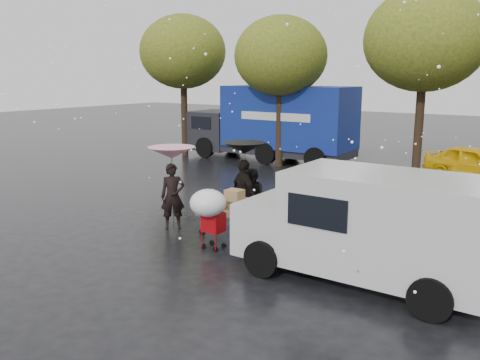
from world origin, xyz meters
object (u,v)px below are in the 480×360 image
Objects in this scene: white_van at (368,225)px; person_black at (244,195)px; vendor_cart at (231,209)px; blue_truck at (273,123)px; yellow_taxi at (476,163)px; person_pink at (173,196)px; shopping_cart at (209,206)px.

person_black is at bearing 158.89° from white_van.
vendor_cart is (0.10, -0.74, -0.20)m from person_black.
blue_truck is 2.14× the size of yellow_taxi.
person_pink is at bearing -169.99° from vendor_cart.
white_van reaches higher than person_black.
blue_truck is at bearing 128.38° from white_van.
shopping_cart reaches higher than yellow_taxi.
blue_truck is (-5.32, 11.68, 0.69)m from shopping_cart.
person_pink is 0.21× the size of blue_truck.
vendor_cart is 3.96m from white_van.
white_van is 0.59× the size of blue_truck.
white_van is (5.53, -0.49, 0.29)m from person_pink.
shopping_cart is (1.87, -0.84, 0.19)m from person_pink.
shopping_cart is 0.38× the size of yellow_taxi.
yellow_taxi is (8.85, 0.52, -1.10)m from blue_truck.
vendor_cart is 0.18× the size of blue_truck.
white_van is at bearing -162.91° from yellow_taxi.
blue_truck is at bearing 64.64° from person_pink.
blue_truck reaches higher than yellow_taxi.
blue_truck is (-5.12, 10.54, 1.03)m from vendor_cart.
yellow_taxi is (3.83, 10.33, -0.27)m from person_black.
shopping_cart is at bearing -67.07° from person_pink.
person_black is (1.57, 1.03, 0.06)m from person_pink.
person_pink is at bearing 174.91° from white_van.
person_pink is 1.19× the size of shopping_cart.
white_van reaches higher than person_pink.
yellow_taxi is (3.73, 11.07, -0.07)m from vendor_cart.
blue_truck is 8.93m from yellow_taxi.
vendor_cart is at bearing -32.99° from person_pink.
yellow_taxi is at bearing 3.38° from blue_truck.
vendor_cart is 0.39× the size of yellow_taxi.
vendor_cart is at bearing 124.22° from person_black.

